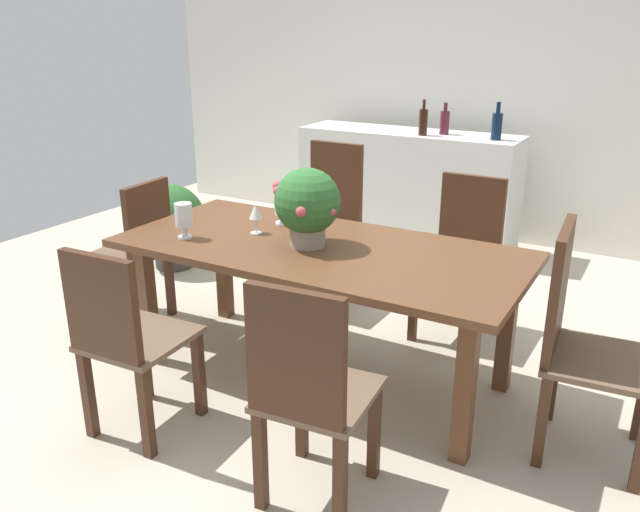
{
  "coord_description": "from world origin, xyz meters",
  "views": [
    {
      "loc": [
        1.53,
        -2.91,
        1.77
      ],
      "look_at": [
        -0.08,
        -0.1,
        0.61
      ],
      "focal_mm": 36.01,
      "sensor_mm": 36.0,
      "label": 1
    }
  ],
  "objects_px": {
    "crystal_vase_left": "(184,217)",
    "crystal_vase_center_near": "(284,204)",
    "chair_near_left": "(124,336)",
    "wine_glass": "(256,213)",
    "chair_far_right": "(463,249)",
    "dining_table": "(320,261)",
    "wine_bottle_green": "(423,122)",
    "kitchen_counter": "(407,188)",
    "chair_far_left": "(328,219)",
    "wine_bottle_tall": "(445,122)",
    "chair_near_right": "(308,389)",
    "chair_head_end": "(138,246)",
    "potted_plant_floor": "(172,225)",
    "chair_foot_end": "(578,333)",
    "flower_centerpiece": "(307,204)",
    "wine_bottle_clear": "(497,125)"
  },
  "relations": [
    {
      "from": "chair_head_end",
      "to": "kitchen_counter",
      "type": "height_order",
      "value": "kitchen_counter"
    },
    {
      "from": "chair_near_left",
      "to": "flower_centerpiece",
      "type": "distance_m",
      "value": 1.06
    },
    {
      "from": "chair_head_end",
      "to": "flower_centerpiece",
      "type": "bearing_deg",
      "value": 84.68
    },
    {
      "from": "chair_head_end",
      "to": "wine_bottle_green",
      "type": "distance_m",
      "value": 2.45
    },
    {
      "from": "chair_near_right",
      "to": "chair_near_left",
      "type": "distance_m",
      "value": 0.93
    },
    {
      "from": "chair_near_right",
      "to": "wine_bottle_green",
      "type": "distance_m",
      "value": 3.24
    },
    {
      "from": "crystal_vase_center_near",
      "to": "wine_bottle_clear",
      "type": "height_order",
      "value": "wine_bottle_clear"
    },
    {
      "from": "wine_glass",
      "to": "dining_table",
      "type": "bearing_deg",
      "value": -1.47
    },
    {
      "from": "crystal_vase_left",
      "to": "wine_bottle_tall",
      "type": "height_order",
      "value": "wine_bottle_tall"
    },
    {
      "from": "chair_near_right",
      "to": "chair_head_end",
      "type": "xyz_separation_m",
      "value": [
        -1.76,
        0.91,
        -0.02
      ]
    },
    {
      "from": "flower_centerpiece",
      "to": "wine_bottle_tall",
      "type": "relative_size",
      "value": 1.6
    },
    {
      "from": "crystal_vase_center_near",
      "to": "wine_bottle_tall",
      "type": "distance_m",
      "value": 2.11
    },
    {
      "from": "crystal_vase_left",
      "to": "wine_glass",
      "type": "height_order",
      "value": "crystal_vase_left"
    },
    {
      "from": "potted_plant_floor",
      "to": "chair_far_right",
      "type": "bearing_deg",
      "value": 1.19
    },
    {
      "from": "crystal_vase_left",
      "to": "wine_bottle_green",
      "type": "xyz_separation_m",
      "value": [
        0.36,
        2.43,
        0.22
      ]
    },
    {
      "from": "crystal_vase_center_near",
      "to": "potted_plant_floor",
      "type": "height_order",
      "value": "crystal_vase_center_near"
    },
    {
      "from": "chair_far_right",
      "to": "crystal_vase_left",
      "type": "distance_m",
      "value": 1.66
    },
    {
      "from": "chair_head_end",
      "to": "chair_near_left",
      "type": "height_order",
      "value": "same"
    },
    {
      "from": "chair_far_right",
      "to": "dining_table",
      "type": "bearing_deg",
      "value": -115.76
    },
    {
      "from": "chair_near_left",
      "to": "wine_bottle_tall",
      "type": "height_order",
      "value": "wine_bottle_tall"
    },
    {
      "from": "chair_far_right",
      "to": "flower_centerpiece",
      "type": "relative_size",
      "value": 2.38
    },
    {
      "from": "chair_far_left",
      "to": "wine_bottle_clear",
      "type": "xyz_separation_m",
      "value": [
        0.72,
        1.33,
        0.5
      ]
    },
    {
      "from": "chair_foot_end",
      "to": "crystal_vase_left",
      "type": "height_order",
      "value": "chair_foot_end"
    },
    {
      "from": "chair_near_right",
      "to": "potted_plant_floor",
      "type": "distance_m",
      "value": 2.9
    },
    {
      "from": "chair_far_left",
      "to": "wine_glass",
      "type": "xyz_separation_m",
      "value": [
        0.07,
        -0.91,
        0.28
      ]
    },
    {
      "from": "chair_near_left",
      "to": "wine_bottle_tall",
      "type": "xyz_separation_m",
      "value": [
        0.28,
        3.22,
        0.55
      ]
    },
    {
      "from": "chair_near_right",
      "to": "potted_plant_floor",
      "type": "bearing_deg",
      "value": -42.94
    },
    {
      "from": "chair_far_left",
      "to": "wine_bottle_tall",
      "type": "height_order",
      "value": "wine_bottle_tall"
    },
    {
      "from": "dining_table",
      "to": "wine_bottle_green",
      "type": "relative_size",
      "value": 7.42
    },
    {
      "from": "chair_far_right",
      "to": "wine_glass",
      "type": "height_order",
      "value": "chair_far_right"
    },
    {
      "from": "dining_table",
      "to": "chair_near_right",
      "type": "height_order",
      "value": "chair_near_right"
    },
    {
      "from": "chair_foot_end",
      "to": "flower_centerpiece",
      "type": "distance_m",
      "value": 1.37
    },
    {
      "from": "crystal_vase_left",
      "to": "wine_bottle_green",
      "type": "relative_size",
      "value": 0.68
    },
    {
      "from": "chair_foot_end",
      "to": "chair_near_right",
      "type": "relative_size",
      "value": 1.06
    },
    {
      "from": "chair_head_end",
      "to": "wine_bottle_green",
      "type": "height_order",
      "value": "wine_bottle_green"
    },
    {
      "from": "chair_far_left",
      "to": "wine_bottle_tall",
      "type": "relative_size",
      "value": 4.28
    },
    {
      "from": "dining_table",
      "to": "chair_head_end",
      "type": "bearing_deg",
      "value": 179.74
    },
    {
      "from": "crystal_vase_center_near",
      "to": "wine_bottle_tall",
      "type": "height_order",
      "value": "wine_bottle_tall"
    },
    {
      "from": "crystal_vase_left",
      "to": "kitchen_counter",
      "type": "distance_m",
      "value": 2.59
    },
    {
      "from": "kitchen_counter",
      "to": "potted_plant_floor",
      "type": "bearing_deg",
      "value": -132.62
    },
    {
      "from": "dining_table",
      "to": "chair_near_left",
      "type": "bearing_deg",
      "value": -116.94
    },
    {
      "from": "dining_table",
      "to": "wine_bottle_tall",
      "type": "height_order",
      "value": "wine_bottle_tall"
    },
    {
      "from": "wine_bottle_tall",
      "to": "chair_near_right",
      "type": "bearing_deg",
      "value": -78.56
    },
    {
      "from": "chair_far_right",
      "to": "wine_bottle_green",
      "type": "height_order",
      "value": "wine_bottle_green"
    },
    {
      "from": "flower_centerpiece",
      "to": "dining_table",
      "type": "bearing_deg",
      "value": 26.68
    },
    {
      "from": "wine_bottle_tall",
      "to": "chair_near_left",
      "type": "bearing_deg",
      "value": -94.98
    },
    {
      "from": "chair_near_left",
      "to": "kitchen_counter",
      "type": "height_order",
      "value": "kitchen_counter"
    },
    {
      "from": "dining_table",
      "to": "wine_bottle_tall",
      "type": "relative_size",
      "value": 8.33
    },
    {
      "from": "crystal_vase_left",
      "to": "crystal_vase_center_near",
      "type": "height_order",
      "value": "crystal_vase_center_near"
    },
    {
      "from": "chair_near_left",
      "to": "wine_glass",
      "type": "relative_size",
      "value": 5.7
    }
  ]
}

